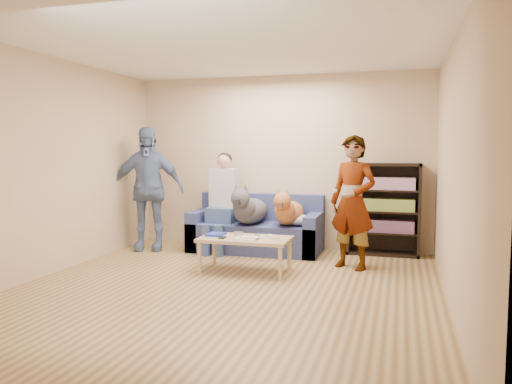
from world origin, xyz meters
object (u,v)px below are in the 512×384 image
(sofa, at_px, (257,232))
(dog_tan, at_px, (288,211))
(person_seated, at_px, (222,198))
(person_standing_right, at_px, (353,202))
(bookshelf, at_px, (384,207))
(camera_silver, at_px, (239,233))
(person_standing_left, at_px, (147,189))
(notebook_blue, at_px, (216,234))
(coffee_table, at_px, (245,241))
(dog_gray, at_px, (249,209))

(sofa, distance_m, dog_tan, 0.64)
(person_seated, bearing_deg, sofa, 14.27)
(person_standing_right, bearing_deg, bookshelf, 94.66)
(camera_silver, relative_size, person_seated, 0.07)
(person_standing_right, xyz_separation_m, dog_tan, (-0.95, 0.55, -0.21))
(person_standing_left, distance_m, notebook_blue, 1.69)
(notebook_blue, distance_m, camera_silver, 0.29)
(person_standing_left, height_order, camera_silver, person_standing_left)
(notebook_blue, height_order, coffee_table, notebook_blue)
(dog_gray, height_order, dog_tan, dog_gray)
(person_standing_left, distance_m, sofa, 1.74)
(dog_tan, height_order, bookshelf, bookshelf)
(notebook_blue, relative_size, dog_gray, 0.21)
(notebook_blue, xyz_separation_m, dog_gray, (0.14, 0.96, 0.21))
(coffee_table, bearing_deg, notebook_blue, 172.87)
(sofa, bearing_deg, dog_tan, -18.43)
(person_standing_right, xyz_separation_m, person_seated, (-1.95, 0.59, -0.06))
(notebook_blue, bearing_deg, person_seated, 106.28)
(person_seated, height_order, bookshelf, person_seated)
(sofa, relative_size, dog_tan, 1.65)
(camera_silver, bearing_deg, notebook_blue, -165.96)
(dog_gray, bearing_deg, notebook_blue, -98.17)
(person_standing_right, relative_size, dog_tan, 1.45)
(dog_gray, bearing_deg, person_seated, 165.55)
(camera_silver, xyz_separation_m, sofa, (-0.10, 1.13, -0.16))
(dog_gray, distance_m, bookshelf, 1.91)
(coffee_table, bearing_deg, camera_silver, 135.00)
(sofa, relative_size, dog_gray, 1.51)
(sofa, height_order, dog_tan, dog_tan)
(sofa, bearing_deg, dog_gray, -101.09)
(camera_silver, height_order, sofa, sofa)
(dog_tan, bearing_deg, notebook_blue, -123.99)
(notebook_blue, relative_size, coffee_table, 0.24)
(person_standing_left, relative_size, camera_silver, 16.60)
(dog_tan, xyz_separation_m, bookshelf, (1.29, 0.40, 0.06))
(person_standing_left, xyz_separation_m, person_seated, (1.08, 0.25, -0.14))
(dog_tan, bearing_deg, person_standing_right, -29.96)
(person_seated, bearing_deg, bookshelf, 8.91)
(person_standing_right, height_order, dog_tan, person_standing_right)
(person_standing_left, distance_m, person_seated, 1.12)
(person_standing_right, xyz_separation_m, coffee_table, (-1.24, -0.53, -0.46))
(notebook_blue, relative_size, person_seated, 0.18)
(camera_silver, xyz_separation_m, coffee_table, (0.12, -0.12, -0.07))
(notebook_blue, bearing_deg, camera_silver, 14.04)
(person_standing_left, height_order, notebook_blue, person_standing_left)
(person_seated, height_order, dog_gray, person_seated)
(person_standing_right, xyz_separation_m, dog_gray, (-1.50, 0.47, -0.19))
(dog_tan, bearing_deg, bookshelf, 17.35)
(person_standing_right, height_order, person_standing_left, person_standing_left)
(sofa, bearing_deg, person_standing_right, -26.17)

